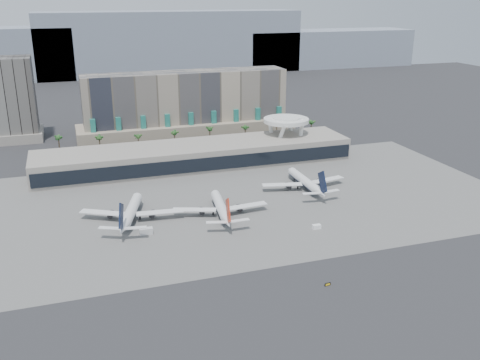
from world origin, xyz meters
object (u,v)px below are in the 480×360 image
object	(u,v)px
service_vehicle_a	(146,231)
airliner_right	(305,181)
service_vehicle_b	(317,227)
airliner_centre	(221,207)
taxiway_sign	(328,284)
airliner_left	(131,212)

from	to	relation	value
service_vehicle_a	airliner_right	bearing A→B (deg)	20.43
service_vehicle_a	service_vehicle_b	bearing A→B (deg)	-12.24
airliner_centre	taxiway_sign	xyz separation A→B (m)	(16.19, -66.35, -3.17)
airliner_centre	airliner_right	bearing A→B (deg)	28.02
airliner_centre	service_vehicle_b	distance (m)	41.10
airliner_right	service_vehicle_b	xyz separation A→B (m)	(-15.05, -43.43, -2.93)
airliner_left	service_vehicle_a	world-z (taller)	airliner_left
airliner_centre	service_vehicle_b	bearing A→B (deg)	-31.01
airliner_right	service_vehicle_b	distance (m)	46.06
taxiway_sign	airliner_centre	bearing A→B (deg)	96.64
airliner_left	airliner_centre	bearing A→B (deg)	7.39
airliner_left	airliner_centre	world-z (taller)	airliner_left
airliner_left	airliner_right	xyz separation A→B (m)	(84.14, 11.79, -0.09)
airliner_left	service_vehicle_b	xyz separation A→B (m)	(69.09, -31.64, -3.02)
service_vehicle_a	airliner_centre	bearing A→B (deg)	16.90
service_vehicle_b	airliner_left	bearing A→B (deg)	157.02
taxiway_sign	service_vehicle_b	bearing A→B (deg)	61.52
airliner_left	service_vehicle_a	distance (m)	15.96
airliner_centre	taxiway_sign	world-z (taller)	airliner_centre
service_vehicle_a	service_vehicle_b	world-z (taller)	service_vehicle_a
service_vehicle_a	taxiway_sign	size ratio (longest dim) A/B	2.30
service_vehicle_a	service_vehicle_b	size ratio (longest dim) A/B	1.54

